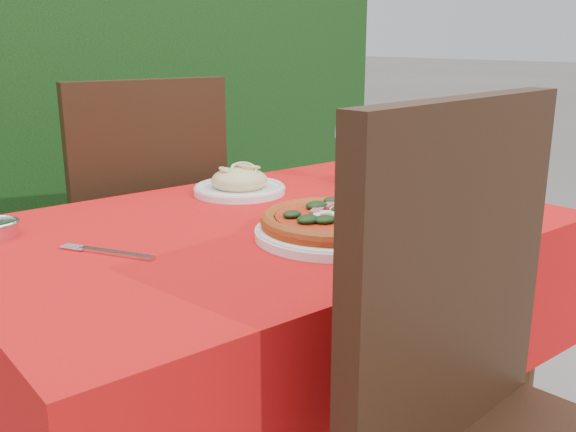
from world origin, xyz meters
TOP-DOWN VIEW (x-y plane):
  - hedge at (0.00, 1.55)m, footprint 3.20×0.55m
  - dining_table at (0.00, 0.00)m, footprint 1.26×0.86m
  - chair_near at (-0.06, -0.67)m, footprint 0.52×0.52m
  - chair_far at (0.02, 0.67)m, footprint 0.51×0.51m
  - pizza_plate at (0.03, -0.18)m, footprint 0.33×0.33m
  - pasta_plate at (0.11, 0.26)m, footprint 0.24×0.24m
  - water_glass at (0.45, 0.07)m, footprint 0.08×0.08m
  - wine_glass at (0.42, 0.18)m, footprint 0.08×0.08m
  - fork at (-0.35, -0.00)m, footprint 0.13×0.20m

SIDE VIEW (x-z plane):
  - chair_far at x=0.02m, z-range 0.07..1.10m
  - dining_table at x=0.00m, z-range 0.22..0.97m
  - chair_near at x=-0.06m, z-range 0.08..1.14m
  - fork at x=-0.35m, z-range 0.75..0.75m
  - pasta_plate at x=0.11m, z-range 0.74..0.81m
  - pizza_plate at x=0.03m, z-range 0.75..0.81m
  - water_glass at x=0.45m, z-range 0.74..0.85m
  - wine_glass at x=0.42m, z-range 0.79..0.97m
  - hedge at x=0.00m, z-range 0.03..1.81m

